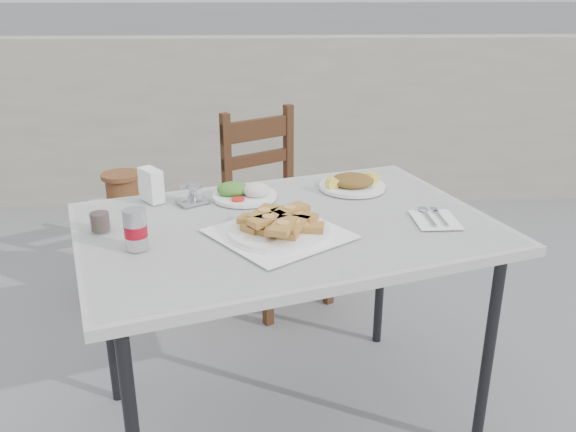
{
  "coord_description": "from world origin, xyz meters",
  "views": [
    {
      "loc": [
        -0.14,
        -1.93,
        1.6
      ],
      "look_at": [
        -0.06,
        0.01,
        0.83
      ],
      "focal_mm": 38.0,
      "sensor_mm": 36.0,
      "label": 1
    }
  ],
  "objects_px": {
    "salad_rice_plate": "(244,192)",
    "condiment_caddy": "(192,196)",
    "cola_glass": "(100,218)",
    "soda_can": "(136,229)",
    "terracotta_urn": "(127,238)",
    "cafe_table": "(287,238)",
    "salad_chopped_plate": "(352,183)",
    "napkin_holder": "(151,185)",
    "chair": "(274,206)",
    "pide_plate": "(279,224)"
  },
  "relations": [
    {
      "from": "salad_chopped_plate",
      "to": "terracotta_urn",
      "type": "xyz_separation_m",
      "value": [
        -1.07,
        0.75,
        -0.54
      ]
    },
    {
      "from": "terracotta_urn",
      "to": "soda_can",
      "type": "bearing_deg",
      "value": -75.03
    },
    {
      "from": "cafe_table",
      "to": "cola_glass",
      "type": "distance_m",
      "value": 0.61
    },
    {
      "from": "cafe_table",
      "to": "pide_plate",
      "type": "xyz_separation_m",
      "value": [
        -0.03,
        -0.1,
        0.09
      ]
    },
    {
      "from": "condiment_caddy",
      "to": "terracotta_urn",
      "type": "xyz_separation_m",
      "value": [
        -0.47,
        0.89,
        -0.54
      ]
    },
    {
      "from": "soda_can",
      "to": "chair",
      "type": "bearing_deg",
      "value": 70.1
    },
    {
      "from": "salad_chopped_plate",
      "to": "soda_can",
      "type": "xyz_separation_m",
      "value": [
        -0.73,
        -0.53,
        0.04
      ]
    },
    {
      "from": "pide_plate",
      "to": "terracotta_urn",
      "type": "height_order",
      "value": "pide_plate"
    },
    {
      "from": "cafe_table",
      "to": "condiment_caddy",
      "type": "bearing_deg",
      "value": 149.51
    },
    {
      "from": "cafe_table",
      "to": "salad_rice_plate",
      "type": "xyz_separation_m",
      "value": [
        -0.15,
        0.25,
        0.08
      ]
    },
    {
      "from": "cola_glass",
      "to": "terracotta_urn",
      "type": "distance_m",
      "value": 1.28
    },
    {
      "from": "cafe_table",
      "to": "cola_glass",
      "type": "bearing_deg",
      "value": -175.73
    },
    {
      "from": "pide_plate",
      "to": "chair",
      "type": "bearing_deg",
      "value": 89.98
    },
    {
      "from": "cola_glass",
      "to": "chair",
      "type": "bearing_deg",
      "value": 61.09
    },
    {
      "from": "salad_rice_plate",
      "to": "terracotta_urn",
      "type": "bearing_deg",
      "value": 127.87
    },
    {
      "from": "chair",
      "to": "condiment_caddy",
      "type": "bearing_deg",
      "value": -142.82
    },
    {
      "from": "cola_glass",
      "to": "chair",
      "type": "relative_size",
      "value": 0.1
    },
    {
      "from": "soda_can",
      "to": "chair",
      "type": "height_order",
      "value": "chair"
    },
    {
      "from": "pide_plate",
      "to": "chair",
      "type": "height_order",
      "value": "chair"
    },
    {
      "from": "napkin_holder",
      "to": "terracotta_urn",
      "type": "distance_m",
      "value": 1.08
    },
    {
      "from": "salad_rice_plate",
      "to": "terracotta_urn",
      "type": "xyz_separation_m",
      "value": [
        -0.65,
        0.84,
        -0.54
      ]
    },
    {
      "from": "condiment_caddy",
      "to": "napkin_holder",
      "type": "bearing_deg",
      "value": 168.77
    },
    {
      "from": "salad_chopped_plate",
      "to": "chair",
      "type": "relative_size",
      "value": 0.26
    },
    {
      "from": "cafe_table",
      "to": "terracotta_urn",
      "type": "height_order",
      "value": "cafe_table"
    },
    {
      "from": "salad_chopped_plate",
      "to": "chair",
      "type": "xyz_separation_m",
      "value": [
        -0.29,
        0.66,
        -0.34
      ]
    },
    {
      "from": "salad_chopped_plate",
      "to": "chair",
      "type": "height_order",
      "value": "chair"
    },
    {
      "from": "salad_chopped_plate",
      "to": "napkin_holder",
      "type": "relative_size",
      "value": 2.12
    },
    {
      "from": "cafe_table",
      "to": "salad_chopped_plate",
      "type": "distance_m",
      "value": 0.44
    },
    {
      "from": "soda_can",
      "to": "condiment_caddy",
      "type": "xyz_separation_m",
      "value": [
        0.12,
        0.39,
        -0.04
      ]
    },
    {
      "from": "cola_glass",
      "to": "napkin_holder",
      "type": "xyz_separation_m",
      "value": [
        0.12,
        0.27,
        0.02
      ]
    },
    {
      "from": "soda_can",
      "to": "napkin_holder",
      "type": "distance_m",
      "value": 0.42
    },
    {
      "from": "condiment_caddy",
      "to": "chair",
      "type": "height_order",
      "value": "chair"
    },
    {
      "from": "salad_rice_plate",
      "to": "condiment_caddy",
      "type": "distance_m",
      "value": 0.19
    },
    {
      "from": "pide_plate",
      "to": "salad_chopped_plate",
      "type": "xyz_separation_m",
      "value": [
        0.3,
        0.44,
        -0.01
      ]
    },
    {
      "from": "soda_can",
      "to": "terracotta_urn",
      "type": "xyz_separation_m",
      "value": [
        -0.34,
        1.28,
        -0.58
      ]
    },
    {
      "from": "salad_rice_plate",
      "to": "condiment_caddy",
      "type": "xyz_separation_m",
      "value": [
        -0.18,
        -0.05,
        0.0
      ]
    },
    {
      "from": "cola_glass",
      "to": "terracotta_urn",
      "type": "xyz_separation_m",
      "value": [
        -0.2,
        1.13,
        -0.56
      ]
    },
    {
      "from": "salad_rice_plate",
      "to": "condiment_caddy",
      "type": "bearing_deg",
      "value": -164.78
    },
    {
      "from": "chair",
      "to": "cafe_table",
      "type": "bearing_deg",
      "value": -120.32
    },
    {
      "from": "cafe_table",
      "to": "condiment_caddy",
      "type": "relative_size",
      "value": 12.01
    },
    {
      "from": "salad_chopped_plate",
      "to": "cola_glass",
      "type": "xyz_separation_m",
      "value": [
        -0.87,
        -0.39,
        0.02
      ]
    },
    {
      "from": "cafe_table",
      "to": "pide_plate",
      "type": "bearing_deg",
      "value": -105.28
    },
    {
      "from": "salad_rice_plate",
      "to": "terracotta_urn",
      "type": "height_order",
      "value": "salad_rice_plate"
    },
    {
      "from": "cola_glass",
      "to": "condiment_caddy",
      "type": "height_order",
      "value": "cola_glass"
    },
    {
      "from": "cafe_table",
      "to": "terracotta_urn",
      "type": "xyz_separation_m",
      "value": [
        -0.8,
        1.09,
        -0.46
      ]
    },
    {
      "from": "cola_glass",
      "to": "terracotta_urn",
      "type": "bearing_deg",
      "value": 99.88
    },
    {
      "from": "napkin_holder",
      "to": "chair",
      "type": "bearing_deg",
      "value": 21.4
    },
    {
      "from": "soda_can",
      "to": "napkin_holder",
      "type": "height_order",
      "value": "soda_can"
    },
    {
      "from": "salad_rice_plate",
      "to": "condiment_caddy",
      "type": "relative_size",
      "value": 1.83
    },
    {
      "from": "salad_rice_plate",
      "to": "cola_glass",
      "type": "bearing_deg",
      "value": -147.25
    }
  ]
}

